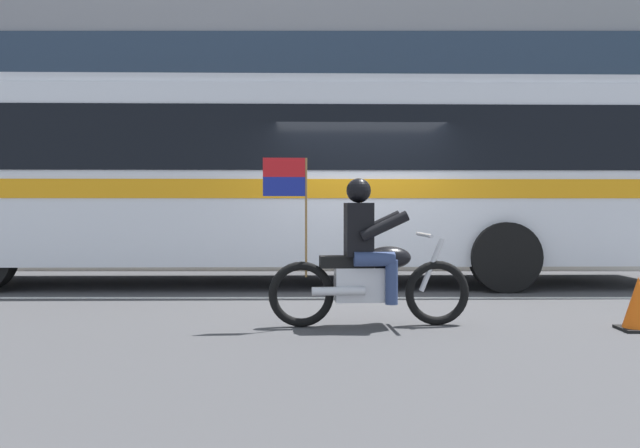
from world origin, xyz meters
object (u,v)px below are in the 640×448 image
Objects in this scene: transit_bus at (267,169)px; fire_hydrant at (553,242)px; traffic_cone at (640,305)px; motorcycle_with_rider at (369,263)px.

fire_hydrant is (5.77, 2.92, -1.37)m from transit_bus.
transit_bus is at bearing -153.19° from fire_hydrant.
transit_bus is at bearing 134.98° from traffic_cone.
motorcycle_with_rider is at bearing -122.50° from fire_hydrant.
traffic_cone is (4.16, -4.16, -1.63)m from transit_bus.
traffic_cone is (-1.61, -7.08, -0.26)m from fire_hydrant.
motorcycle_with_rider reaches higher than fire_hydrant.
fire_hydrant reaches higher than traffic_cone.
transit_bus reaches higher than motorcycle_with_rider.
transit_bus is at bearing 109.87° from motorcycle_with_rider.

